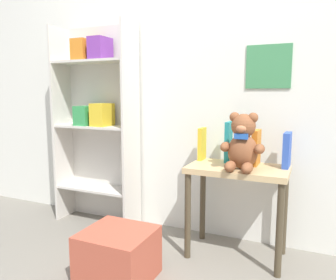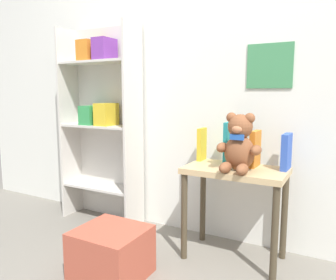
% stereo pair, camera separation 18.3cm
% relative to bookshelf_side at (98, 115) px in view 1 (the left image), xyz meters
% --- Properties ---
extents(wall_back, '(4.80, 0.07, 2.50)m').
position_rel_bookshelf_side_xyz_m(wall_back, '(0.87, 0.14, 0.38)').
color(wall_back, silver).
rests_on(wall_back, ground_plane).
extents(bookshelf_side, '(0.67, 0.25, 1.57)m').
position_rel_bookshelf_side_xyz_m(bookshelf_side, '(0.00, 0.00, 0.00)').
color(bookshelf_side, beige).
rests_on(bookshelf_side, ground_plane).
extents(display_table, '(0.61, 0.36, 0.59)m').
position_rel_bookshelf_side_xyz_m(display_table, '(1.16, -0.15, -0.39)').
color(display_table, tan).
rests_on(display_table, ground_plane).
extents(teddy_bear, '(0.26, 0.24, 0.34)m').
position_rel_bookshelf_side_xyz_m(teddy_bear, '(1.20, -0.21, -0.12)').
color(teddy_bear, brown).
rests_on(teddy_bear, display_table).
extents(book_standing_yellow, '(0.03, 0.11, 0.22)m').
position_rel_bookshelf_side_xyz_m(book_standing_yellow, '(0.88, -0.03, -0.17)').
color(book_standing_yellow, gold).
rests_on(book_standing_yellow, display_table).
extents(book_standing_teal, '(0.03, 0.11, 0.27)m').
position_rel_bookshelf_side_xyz_m(book_standing_teal, '(1.07, -0.03, -0.14)').
color(book_standing_teal, teal).
rests_on(book_standing_teal, display_table).
extents(book_standing_orange, '(0.04, 0.15, 0.22)m').
position_rel_bookshelf_side_xyz_m(book_standing_orange, '(1.25, -0.05, -0.17)').
color(book_standing_orange, orange).
rests_on(book_standing_orange, display_table).
extents(book_standing_blue, '(0.04, 0.15, 0.22)m').
position_rel_bookshelf_side_xyz_m(book_standing_blue, '(1.44, -0.04, -0.17)').
color(book_standing_blue, '#2D51B7').
rests_on(book_standing_blue, display_table).
extents(storage_bin, '(0.38, 0.36, 0.28)m').
position_rel_bookshelf_side_xyz_m(storage_bin, '(0.61, -0.69, -0.73)').
color(storage_bin, '#AD4C38').
rests_on(storage_bin, ground_plane).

